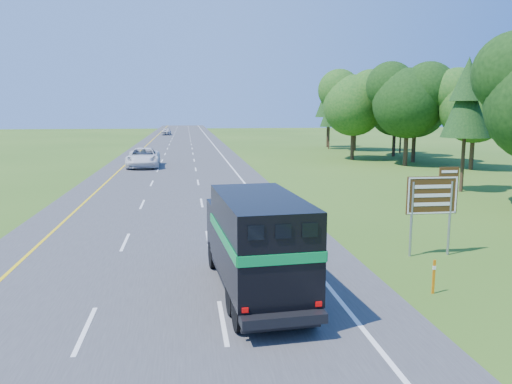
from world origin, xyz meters
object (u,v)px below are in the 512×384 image
Objects in this scene: white_suv at (143,157)px; far_car at (166,131)px; exit_sign at (433,199)px; horse_truck at (256,241)px.

far_car is (-0.09, 66.47, -0.15)m from white_suv.
white_suv reaches higher than far_car.
exit_sign is at bearing -80.20° from far_car.
horse_truck is at bearing -81.58° from white_suv.
horse_truck reaches higher than white_suv.
far_car is (-6.53, 103.44, -0.92)m from horse_truck.
exit_sign reaches higher than white_suv.
horse_truck is 1.56× the size of far_car.
white_suv is 1.45× the size of far_car.
far_car is 1.34× the size of exit_sign.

